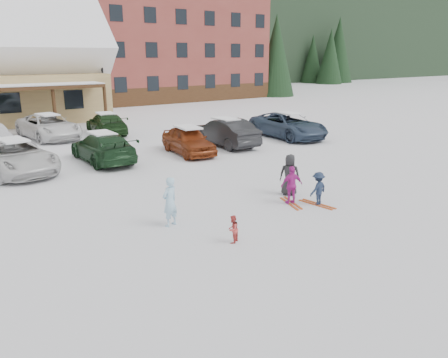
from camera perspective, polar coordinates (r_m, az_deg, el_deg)
ground at (r=13.98m, az=1.36°, el=-5.06°), size 160.00×160.00×0.00m
alpine_hotel at (r=53.39m, az=-11.27°, el=19.49°), size 31.48×14.01×21.48m
lamp_post at (r=37.49m, az=-15.59°, el=13.13°), size 0.50×0.25×6.33m
conifer_1 at (r=56.87m, az=6.84°, el=17.03°), size 4.84×4.84×11.22m
conifer_3 at (r=56.21m, az=-21.68°, el=14.92°), size 3.96×3.96×9.18m
conifer_4 at (r=70.28m, az=1.45°, el=17.13°), size 5.06×5.06×11.73m
adult_skier at (r=13.19m, az=-7.09°, el=-2.97°), size 0.64×0.52×1.53m
toddler_red at (r=12.05m, az=1.16°, el=-6.57°), size 0.48×0.45×0.79m
child_navy at (r=15.32m, az=12.19°, el=-1.23°), size 0.80×0.52×1.17m
skis_child_navy at (r=15.49m, az=12.07°, el=-3.24°), size 0.37×1.41×0.03m
child_magenta at (r=15.23m, az=8.84°, el=-0.80°), size 0.85×0.56×1.35m
skis_child_magenta at (r=15.43m, az=8.74°, el=-3.14°), size 0.62×1.39×0.03m
bystander_dark at (r=16.19m, az=8.57°, el=0.55°), size 0.85×0.89×1.53m
parked_car_2 at (r=21.18m, az=-25.70°, el=2.69°), size 3.22×5.62×1.48m
parked_car_3 at (r=21.91m, az=-15.55°, el=4.01°), size 1.99×4.88×1.42m
parked_car_4 at (r=22.94m, az=-4.70°, el=5.05°), size 2.11×4.31×1.41m
parked_car_5 at (r=24.93m, az=0.21°, el=6.13°), size 1.71×4.73×1.55m
parked_car_6 at (r=27.77m, az=8.36°, el=6.95°), size 2.83×5.66×1.54m
parked_car_10 at (r=29.23m, az=-21.92°, el=6.39°), size 3.20×5.70×1.50m
parked_car_11 at (r=29.63m, az=-15.11°, el=6.98°), size 2.53×4.97×1.38m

